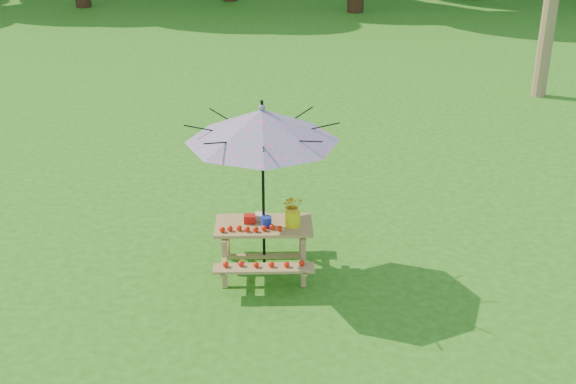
{
  "coord_description": "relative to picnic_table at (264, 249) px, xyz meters",
  "views": [
    {
      "loc": [
        -0.49,
        -6.03,
        4.62
      ],
      "look_at": [
        -0.29,
        1.95,
        1.1
      ],
      "focal_mm": 45.0,
      "sensor_mm": 36.0,
      "label": 1
    }
  ],
  "objects": [
    {
      "name": "ground",
      "position": [
        0.59,
        -1.95,
        -0.33
      ],
      "size": [
        120.0,
        120.0,
        0.0
      ],
      "primitive_type": "plane",
      "color": "#286713",
      "rests_on": "ground"
    },
    {
      "name": "picnic_table",
      "position": [
        0.0,
        0.0,
        0.0
      ],
      "size": [
        1.2,
        1.32,
        0.67
      ],
      "color": "#A38249",
      "rests_on": "ground"
    },
    {
      "name": "patio_umbrella",
      "position": [
        0.0,
        0.0,
        1.62
      ],
      "size": [
        1.88,
        1.88,
        2.25
      ],
      "color": "black",
      "rests_on": "ground"
    },
    {
      "name": "produce_bins",
      "position": [
        -0.05,
        0.02,
        0.4
      ],
      "size": [
        0.34,
        0.35,
        0.13
      ],
      "color": "#B6140E",
      "rests_on": "picnic_table"
    },
    {
      "name": "tomatoes_row",
      "position": [
        -0.15,
        -0.18,
        0.38
      ],
      "size": [
        0.77,
        0.13,
        0.07
      ],
      "primitive_type": null,
      "color": "red",
      "rests_on": "picnic_table"
    },
    {
      "name": "flower_bucket",
      "position": [
        0.36,
        -0.04,
        0.56
      ],
      "size": [
        0.29,
        0.26,
        0.41
      ],
      "color": "#ECF10C",
      "rests_on": "picnic_table"
    }
  ]
}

